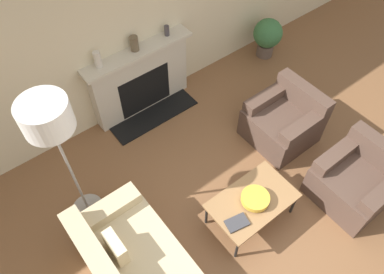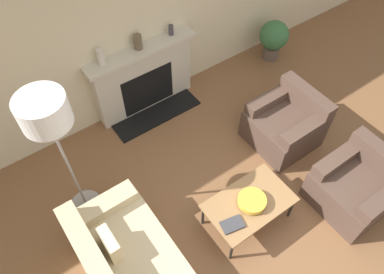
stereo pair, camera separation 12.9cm
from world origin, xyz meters
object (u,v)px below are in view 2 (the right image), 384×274
(coffee_table, at_px, (249,204))
(potted_plant, at_px, (274,38))
(mantel_vase_center_left, at_px, (138,42))
(bowl, at_px, (252,201))
(book, at_px, (232,224))
(floor_lamp, at_px, (47,120))
(fireplace, at_px, (144,79))
(armchair_near, at_px, (356,187))
(mantel_vase_center_right, at_px, (171,30))
(armchair_far, at_px, (285,124))
(mantel_vase_left, at_px, (101,57))

(coffee_table, relative_size, potted_plant, 1.46)
(mantel_vase_center_left, xyz_separation_m, potted_plant, (2.31, -0.27, -0.76))
(bowl, xyz_separation_m, book, (-0.34, -0.08, -0.04))
(bowl, relative_size, book, 1.19)
(book, bearing_deg, floor_lamp, 141.81)
(fireplace, height_order, armchair_near, fireplace)
(fireplace, bearing_deg, mantel_vase_center_right, 1.73)
(armchair_far, relative_size, bowl, 2.58)
(fireplace, distance_m, mantel_vase_left, 0.85)
(armchair_far, height_order, coffee_table, armchair_far)
(mantel_vase_center_left, height_order, potted_plant, mantel_vase_center_left)
(potted_plant, bearing_deg, book, -140.61)
(bowl, distance_m, book, 0.36)
(coffee_table, bearing_deg, potted_plant, 41.88)
(coffee_table, bearing_deg, floor_lamp, 138.85)
(armchair_far, relative_size, mantel_vase_center_left, 4.14)
(floor_lamp, distance_m, potted_plant, 4.08)
(armchair_near, relative_size, coffee_table, 0.84)
(mantel_vase_left, bearing_deg, fireplace, -1.59)
(mantel_vase_center_left, bearing_deg, armchair_near, -67.09)
(armchair_near, bearing_deg, coffee_table, -113.62)
(book, bearing_deg, potted_plant, 51.67)
(floor_lamp, distance_m, mantel_vase_left, 1.49)
(armchair_near, height_order, potted_plant, armchair_near)
(floor_lamp, distance_m, mantel_vase_center_right, 2.32)
(bowl, bearing_deg, mantel_vase_center_left, 89.98)
(armchair_far, xyz_separation_m, bowl, (-1.22, -0.68, 0.17))
(mantel_vase_left, xyz_separation_m, mantel_vase_center_right, (1.04, 0.00, -0.04))
(mantel_vase_center_right, relative_size, potted_plant, 0.21)
(mantel_vase_left, bearing_deg, mantel_vase_center_right, 0.00)
(fireplace, distance_m, book, 2.46)
(mantel_vase_center_right, bearing_deg, coffee_table, -102.53)
(coffee_table, distance_m, book, 0.35)
(mantel_vase_left, bearing_deg, book, -85.65)
(floor_lamp, height_order, mantel_vase_center_left, floor_lamp)
(armchair_near, distance_m, potted_plant, 2.84)
(armchair_far, distance_m, book, 1.75)
(armchair_near, bearing_deg, fireplace, -157.21)
(potted_plant, bearing_deg, armchair_near, -112.56)
(floor_lamp, bearing_deg, bowl, -41.36)
(coffee_table, distance_m, bowl, 0.09)
(floor_lamp, xyz_separation_m, mantel_vase_left, (0.97, 1.05, -0.44))
(fireplace, xyz_separation_m, armchair_near, (1.21, -2.87, -0.21))
(coffee_table, height_order, book, book)
(coffee_table, relative_size, floor_lamp, 0.53)
(mantel_vase_center_right, bearing_deg, mantel_vase_left, 180.00)
(armchair_far, xyz_separation_m, book, (-1.57, -0.76, 0.13))
(fireplace, xyz_separation_m, armchair_far, (1.21, -1.67, -0.21))
(bowl, height_order, book, bowl)
(floor_lamp, bearing_deg, armchair_far, -13.28)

